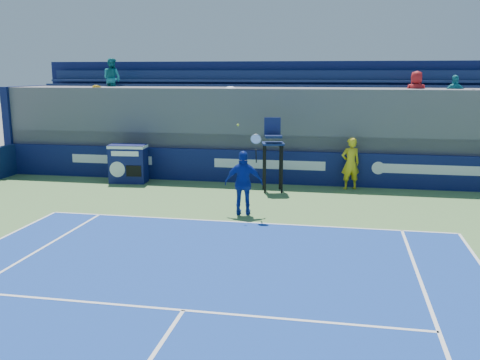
% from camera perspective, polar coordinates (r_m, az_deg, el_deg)
% --- Properties ---
extents(ball_person, '(0.75, 0.62, 1.78)m').
position_cam_1_polar(ball_person, '(18.60, 11.70, 1.74)').
color(ball_person, yellow).
rests_on(ball_person, apron).
extents(back_hoarding, '(20.40, 0.21, 1.20)m').
position_cam_1_polar(back_hoarding, '(19.24, 3.14, 1.37)').
color(back_hoarding, '#0D154B').
rests_on(back_hoarding, ground).
extents(match_clock, '(1.38, 0.83, 1.40)m').
position_cam_1_polar(match_clock, '(19.78, -11.83, 1.84)').
color(match_clock, '#101650').
rests_on(match_clock, ground).
extents(umpire_chair, '(0.84, 0.84, 2.48)m').
position_cam_1_polar(umpire_chair, '(17.85, 3.52, 3.59)').
color(umpire_chair, black).
rests_on(umpire_chair, ground).
extents(tennis_player, '(1.11, 0.57, 2.57)m').
position_cam_1_polar(tennis_player, '(14.92, 0.41, -0.31)').
color(tennis_player, '#122B97').
rests_on(tennis_player, apron).
extents(stadium_seating, '(21.00, 4.05, 4.53)m').
position_cam_1_polar(stadium_seating, '(21.08, 3.90, 5.65)').
color(stadium_seating, '#55555B').
rests_on(stadium_seating, ground).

